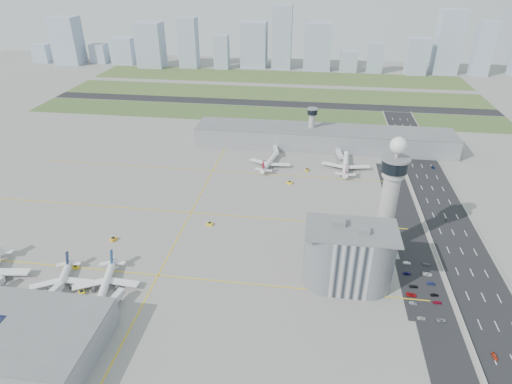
# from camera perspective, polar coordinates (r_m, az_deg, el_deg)

# --- Properties ---
(ground) EXTENTS (1000.00, 1000.00, 0.00)m
(ground) POSITION_cam_1_polar(r_m,az_deg,el_deg) (235.25, -1.20, -7.28)
(ground) COLOR gray
(grass_strip_0) EXTENTS (480.00, 50.00, 0.08)m
(grass_strip_0) POSITION_cam_1_polar(r_m,az_deg,el_deg) (438.23, 0.89, 10.35)
(grass_strip_0) COLOR #445F2D
(grass_strip_0) RESTS_ON ground
(grass_strip_1) EXTENTS (480.00, 60.00, 0.08)m
(grass_strip_1) POSITION_cam_1_polar(r_m,az_deg,el_deg) (509.48, 1.98, 12.99)
(grass_strip_1) COLOR #405528
(grass_strip_1) RESTS_ON ground
(grass_strip_2) EXTENTS (480.00, 70.00, 0.08)m
(grass_strip_2) POSITION_cam_1_polar(r_m,az_deg,el_deg) (586.50, 2.86, 15.08)
(grass_strip_2) COLOR #4B602D
(grass_strip_2) RESTS_ON ground
(runway) EXTENTS (480.00, 22.00, 0.10)m
(runway) POSITION_cam_1_polar(r_m,az_deg,el_deg) (473.23, 1.46, 11.75)
(runway) COLOR black
(runway) RESTS_ON ground
(highway) EXTENTS (28.00, 500.00, 0.10)m
(highway) POSITION_cam_1_polar(r_m,az_deg,el_deg) (247.69, 26.44, -8.71)
(highway) COLOR black
(highway) RESTS_ON ground
(barrier_left) EXTENTS (0.60, 500.00, 1.20)m
(barrier_left) POSITION_cam_1_polar(r_m,az_deg,el_deg) (243.00, 23.32, -8.54)
(barrier_left) COLOR #9E9E99
(barrier_left) RESTS_ON ground
(barrier_right) EXTENTS (0.60, 500.00, 1.20)m
(barrier_right) POSITION_cam_1_polar(r_m,az_deg,el_deg) (252.46, 29.49, -8.65)
(barrier_right) COLOR #9E9E99
(barrier_right) RESTS_ON ground
(landside_road) EXTENTS (18.00, 260.00, 0.08)m
(landside_road) POSITION_cam_1_polar(r_m,az_deg,el_deg) (232.68, 21.20, -10.05)
(landside_road) COLOR black
(landside_road) RESTS_ON ground
(parking_lot) EXTENTS (20.00, 44.00, 0.10)m
(parking_lot) POSITION_cam_1_polar(r_m,az_deg,el_deg) (223.13, 21.27, -11.94)
(parking_lot) COLOR black
(parking_lot) RESTS_ON ground
(taxiway_line_h_0) EXTENTS (260.00, 0.60, 0.01)m
(taxiway_line_h_0) POSITION_cam_1_polar(r_m,az_deg,el_deg) (221.57, -12.92, -10.78)
(taxiway_line_h_0) COLOR yellow
(taxiway_line_h_0) RESTS_ON ground
(taxiway_line_h_1) EXTENTS (260.00, 0.60, 0.01)m
(taxiway_line_h_1) POSITION_cam_1_polar(r_m,az_deg,el_deg) (267.60, -8.67, -2.75)
(taxiway_line_h_1) COLOR yellow
(taxiway_line_h_1) RESTS_ON ground
(taxiway_line_h_2) EXTENTS (260.00, 0.60, 0.01)m
(taxiway_line_h_2) POSITION_cam_1_polar(r_m,az_deg,el_deg) (318.31, -5.77, 2.83)
(taxiway_line_h_2) COLOR yellow
(taxiway_line_h_2) RESTS_ON ground
(taxiway_line_v) EXTENTS (0.60, 260.00, 0.01)m
(taxiway_line_v) POSITION_cam_1_polar(r_m,az_deg,el_deg) (267.60, -8.67, -2.75)
(taxiway_line_v) COLOR yellow
(taxiway_line_v) RESTS_ON ground
(control_tower) EXTENTS (14.00, 14.00, 64.50)m
(control_tower) POSITION_cam_1_polar(r_m,az_deg,el_deg) (224.97, 17.47, -0.03)
(control_tower) COLOR #ADAAA5
(control_tower) RESTS_ON ground
(secondary_tower) EXTENTS (8.60, 8.60, 31.90)m
(secondary_tower) POSITION_cam_1_polar(r_m,az_deg,el_deg) (358.19, 7.43, 9.01)
(secondary_tower) COLOR #ADAAA5
(secondary_tower) RESTS_ON ground
(admin_building) EXTENTS (42.00, 24.00, 33.50)m
(admin_building) POSITION_cam_1_polar(r_m,az_deg,el_deg) (207.40, 12.25, -8.42)
(admin_building) COLOR #B2B2B7
(admin_building) RESTS_ON ground
(terminal_pier) EXTENTS (210.00, 32.00, 15.80)m
(terminal_pier) POSITION_cam_1_polar(r_m,az_deg,el_deg) (360.22, 8.91, 7.17)
(terminal_pier) COLOR gray
(terminal_pier) RESTS_ON ground
(airplane_near_b) EXTENTS (37.24, 40.89, 9.65)m
(airplane_near_b) POSITION_cam_1_polar(r_m,az_deg,el_deg) (225.91, -24.71, -10.63)
(airplane_near_b) COLOR white
(airplane_near_b) RESTS_ON ground
(airplane_near_c) EXTENTS (38.93, 43.19, 10.43)m
(airplane_near_c) POSITION_cam_1_polar(r_m,az_deg,el_deg) (217.03, -19.55, -11.10)
(airplane_near_c) COLOR white
(airplane_near_c) RESTS_ON ground
(airplane_far_a) EXTENTS (38.77, 43.24, 10.57)m
(airplane_far_a) POSITION_cam_1_polar(r_m,az_deg,el_deg) (323.59, 1.89, 4.45)
(airplane_far_a) COLOR white
(airplane_far_a) RESTS_ON ground
(airplane_far_b) EXTENTS (38.74, 44.70, 11.90)m
(airplane_far_b) POSITION_cam_1_polar(r_m,az_deg,el_deg) (325.30, 11.92, 4.08)
(airplane_far_b) COLOR white
(airplane_far_b) RESTS_ON ground
(jet_bridge_near_1) EXTENTS (5.39, 14.31, 5.70)m
(jet_bridge_near_1) POSITION_cam_1_polar(r_m,az_deg,el_deg) (217.91, -26.81, -13.49)
(jet_bridge_near_1) COLOR silver
(jet_bridge_near_1) RESTS_ON ground
(jet_bridge_near_2) EXTENTS (5.39, 14.31, 5.70)m
(jet_bridge_near_2) POSITION_cam_1_polar(r_m,az_deg,el_deg) (203.77, -19.55, -15.03)
(jet_bridge_near_2) COLOR silver
(jet_bridge_near_2) RESTS_ON ground
(jet_bridge_far_0) EXTENTS (5.39, 14.31, 5.70)m
(jet_bridge_far_0) POSITION_cam_1_polar(r_m,az_deg,el_deg) (348.43, 2.56, 5.84)
(jet_bridge_far_0) COLOR silver
(jet_bridge_far_0) RESTS_ON ground
(jet_bridge_far_1) EXTENTS (5.39, 14.31, 5.70)m
(jet_bridge_far_1) POSITION_cam_1_polar(r_m,az_deg,el_deg) (347.80, 10.82, 5.29)
(jet_bridge_far_1) COLOR silver
(jet_bridge_far_1) RESTS_ON ground
(tug_0) EXTENTS (3.12, 2.38, 1.65)m
(tug_0) POSITION_cam_1_polar(r_m,az_deg,el_deg) (238.32, -22.91, -9.17)
(tug_0) COLOR yellow
(tug_0) RESTS_ON ground
(tug_1) EXTENTS (4.09, 4.26, 2.05)m
(tug_1) POSITION_cam_1_polar(r_m,az_deg,el_deg) (220.98, -22.22, -12.28)
(tug_1) COLOR yellow
(tug_1) RESTS_ON ground
(tug_2) EXTENTS (3.68, 4.22, 2.05)m
(tug_2) POSITION_cam_1_polar(r_m,az_deg,el_deg) (252.21, -18.49, -5.95)
(tug_2) COLOR #FBA817
(tug_2) RESTS_ON ground
(tug_3) EXTENTS (3.37, 2.33, 1.95)m
(tug_3) POSITION_cam_1_polar(r_m,az_deg,el_deg) (253.77, -6.20, -4.22)
(tug_3) COLOR yellow
(tug_3) RESTS_ON ground
(tug_4) EXTENTS (3.91, 3.02, 2.06)m
(tug_4) POSITION_cam_1_polar(r_m,az_deg,el_deg) (298.71, 4.50, 1.29)
(tug_4) COLOR yellow
(tug_4) RESTS_ON ground
(tug_5) EXTENTS (3.12, 3.77, 1.89)m
(tug_5) POSITION_cam_1_polar(r_m,az_deg,el_deg) (318.36, 6.81, 2.97)
(tug_5) COLOR gold
(tug_5) RESTS_ON ground
(car_lot_0) EXTENTS (3.77, 1.72, 1.25)m
(car_lot_0) POSITION_cam_1_polar(r_m,az_deg,el_deg) (207.05, 21.19, -15.41)
(car_lot_0) COLOR silver
(car_lot_0) RESTS_ON ground
(car_lot_1) EXTENTS (3.68, 1.45, 1.19)m
(car_lot_1) POSITION_cam_1_polar(r_m,az_deg,el_deg) (213.09, 20.22, -13.73)
(car_lot_1) COLOR slate
(car_lot_1) RESTS_ON ground
(car_lot_2) EXTENTS (4.87, 2.67, 1.29)m
(car_lot_2) POSITION_cam_1_polar(r_m,az_deg,el_deg) (217.15, 20.01, -12.75)
(car_lot_2) COLOR #AC0F13
(car_lot_2) RESTS_ON ground
(car_lot_3) EXTENTS (4.15, 1.98, 1.17)m
(car_lot_3) POSITION_cam_1_polar(r_m,az_deg,el_deg) (222.29, 20.28, -11.72)
(car_lot_3) COLOR black
(car_lot_3) RESTS_ON ground
(car_lot_4) EXTENTS (3.75, 1.58, 1.27)m
(car_lot_4) POSITION_cam_1_polar(r_m,az_deg,el_deg) (228.94, 19.48, -10.21)
(car_lot_4) COLOR #0E0D4B
(car_lot_4) RESTS_ON ground
(car_lot_5) EXTENTS (3.75, 1.40, 1.23)m
(car_lot_5) POSITION_cam_1_polar(r_m,az_deg,el_deg) (235.97, 19.47, -8.91)
(car_lot_5) COLOR white
(car_lot_5) RESTS_ON ground
(car_lot_6) EXTENTS (4.62, 2.62, 1.22)m
(car_lot_6) POSITION_cam_1_polar(r_m,az_deg,el_deg) (209.28, 23.52, -15.42)
(car_lot_6) COLOR gray
(car_lot_6) RESTS_ON ground
(car_lot_7) EXTENTS (4.10, 1.93, 1.15)m
(car_lot_7) POSITION_cam_1_polar(r_m,az_deg,el_deg) (217.47, 23.04, -13.39)
(car_lot_7) COLOR maroon
(car_lot_7) RESTS_ON ground
(car_lot_8) EXTENTS (3.80, 1.90, 1.24)m
(car_lot_8) POSITION_cam_1_polar(r_m,az_deg,el_deg) (220.99, 22.71, -12.53)
(car_lot_8) COLOR black
(car_lot_8) RESTS_ON ground
(car_lot_9) EXTENTS (3.94, 1.70, 1.26)m
(car_lot_9) POSITION_cam_1_polar(r_m,az_deg,el_deg) (226.91, 22.28, -11.21)
(car_lot_9) COLOR #151B49
(car_lot_9) RESTS_ON ground
(car_lot_10) EXTENTS (5.00, 2.89, 1.31)m
(car_lot_10) POSITION_cam_1_polar(r_m,az_deg,el_deg) (232.03, 21.88, -10.13)
(car_lot_10) COLOR silver
(car_lot_10) RESTS_ON ground
(car_lot_11) EXTENTS (3.95, 1.81, 1.12)m
(car_lot_11) POSITION_cam_1_polar(r_m,az_deg,el_deg) (238.74, 21.81, -8.93)
(car_lot_11) COLOR slate
(car_lot_11) RESTS_ON ground
(car_hw_0) EXTENTS (1.86, 3.88, 1.28)m
(car_hw_0) POSITION_cam_1_polar(r_m,az_deg,el_deg) (203.45, 29.22, -18.56)
(car_hw_0) COLOR #AF3417
(car_hw_0) RESTS_ON ground
(car_hw_1) EXTENTS (1.73, 3.75, 1.19)m
(car_hw_1) POSITION_cam_1_polar(r_m,az_deg,el_deg) (280.37, 24.19, -3.49)
(car_hw_1) COLOR #232325
(car_hw_1) RESTS_ON ground
(car_hw_2) EXTENTS (2.22, 4.17, 1.12)m
(car_hw_2) POSITION_cam_1_polar(r_m,az_deg,el_deg) (347.02, 22.52, 3.05)
(car_hw_2) COLOR #0F224E
(car_hw_2) RESTS_ON ground
(car_hw_4) EXTENTS (1.93, 3.84, 1.26)m
(car_hw_4) POSITION_cam_1_polar(r_m,az_deg,el_deg) (398.27, 18.62, 6.99)
(car_hw_4) COLOR #A2A2A2
(car_hw_4) RESTS_ON ground
(skyline_bldg_0) EXTENTS (24.05, 19.24, 26.50)m
(skyline_bldg_0) POSITION_cam_1_polar(r_m,az_deg,el_deg) (744.52, -26.61, 16.23)
(skyline_bldg_0) COLOR #9EADC1
(skyline_bldg_0) RESTS_ON ground
(skyline_bldg_1) EXTENTS (37.63, 30.10, 65.60)m
(skyline_bldg_1) POSITION_cam_1_polar(r_m,az_deg,el_deg) (713.38, -23.88, 17.97)
(skyline_bldg_1) COLOR #9EADC1
(skyline_bldg_1) RESTS_ON ground
(skyline_bldg_2) EXTENTS (22.81, 18.25, 26.79)m
(skyline_bldg_2) POSITION_cam_1_polar(r_m,az_deg,el_deg) (708.07, -20.15, 16.95)
(skyline_bldg_2) COLOR #9EADC1
(skyline_bldg_2) RESTS_ON ground
(skyline_bldg_3) EXTENTS (32.30, 25.84, 36.93)m
(skyline_bldg_3) POSITION_cam_1_polar(r_m,az_deg,el_deg) (691.47, -17.19, 17.58)
(skyline_bldg_3) COLOR #9EADC1
(skyline_bldg_3) RESTS_ON ground
(skyline_bldg_4) EXTENTS (35.81, 28.65, 60.36)m
(skyline_bldg_4) POSITION_cam_1_polar(r_m,az_deg,el_deg) (656.29, -13.90, 18.49)
(skyline_bldg_4) COLOR #9EADC1
(skyline_bldg_4) RESTS_ON ground
(skyline_bldg_5) EXTENTS (25.49, 20.39, 66.89)m
(skyline_bldg_5) POSITION_cam_1_polar(r_m,az_deg,el_deg) (642.45, -9.00, 19.03)
(skyline_bldg_5) COLOR #9EADC1
(skyline_bldg_5) RESTS_ON ground
(skyline_bldg_6) EXTENTS (20.04, 16.03, 45.20)m
(skyline_bldg_6) POSITION_cam_1_polar(r_m,az_deg,el_deg) (630.91, -4.62, 18.10)
(skyline_bldg_6) COLOR #9EADC1
(skyline_bldg_6) RESTS_ON ground
(skyline_bldg_7) EXTENTS (35.76, 28.61, 61.22)m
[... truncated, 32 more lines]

